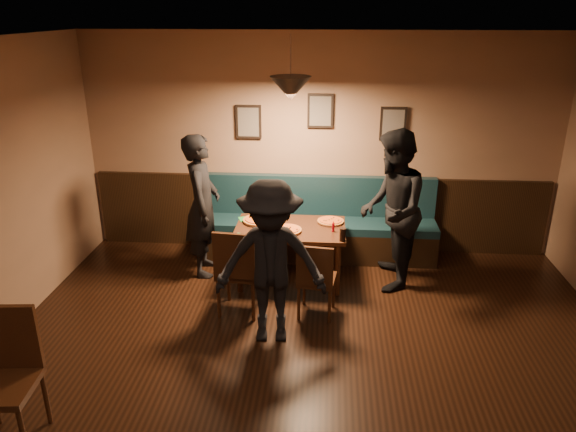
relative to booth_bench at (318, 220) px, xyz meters
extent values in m
plane|color=silver|center=(0.00, -3.20, 2.30)|extent=(7.00, 7.00, 0.00)
plane|color=#8C704F|center=(0.00, 0.30, 0.90)|extent=(6.00, 0.00, 6.00)
cube|color=black|center=(0.00, 0.27, 0.00)|extent=(5.88, 0.06, 1.00)
cube|color=black|center=(-0.90, 0.27, 1.20)|extent=(0.32, 0.04, 0.42)
cube|color=black|center=(0.00, 0.27, 1.35)|extent=(0.32, 0.04, 0.42)
cube|color=black|center=(0.90, 0.27, 1.20)|extent=(0.32, 0.04, 0.42)
cone|color=black|center=(-0.30, -0.69, 1.75)|extent=(0.44, 0.44, 0.25)
cube|color=black|center=(-0.30, -0.69, -0.16)|extent=(1.26, 0.81, 0.68)
imported|color=black|center=(-1.35, -0.54, 0.36)|extent=(0.47, 0.66, 1.72)
imported|color=black|center=(0.84, -0.69, 0.42)|extent=(0.75, 0.93, 1.83)
imported|color=black|center=(-0.40, -1.90, 0.31)|extent=(1.09, 0.67, 1.62)
cylinder|color=gold|center=(-0.68, -0.55, 0.20)|extent=(0.49, 0.49, 0.04)
cylinder|color=orange|center=(-0.33, -0.82, 0.20)|extent=(0.42, 0.42, 0.04)
cylinder|color=orange|center=(0.16, -0.51, 0.19)|extent=(0.41, 0.41, 0.04)
cylinder|color=black|center=(0.29, -1.03, 0.25)|extent=(0.08, 0.08, 0.15)
cylinder|color=#A80516|center=(0.19, -0.78, 0.24)|extent=(0.04, 0.04, 0.13)
cube|color=#207930|center=(-0.86, -0.47, 0.18)|extent=(0.19, 0.19, 0.01)
cube|color=#1F7634|center=(-0.84, -1.00, 0.18)|extent=(0.18, 0.18, 0.01)
cube|color=silver|center=(-0.38, -1.03, 0.18)|extent=(0.19, 0.06, 0.00)
camera|label=1|loc=(0.12, -6.42, 2.54)|focal=33.61mm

